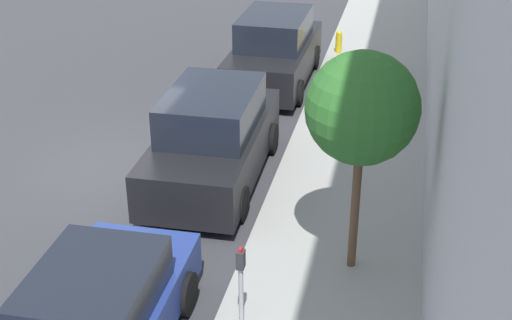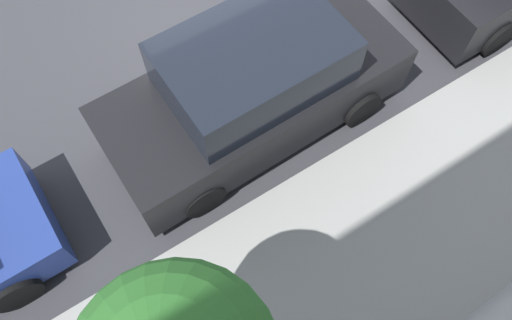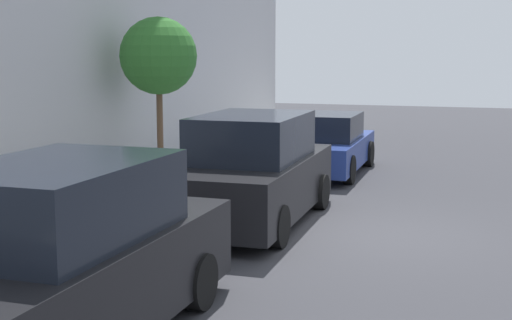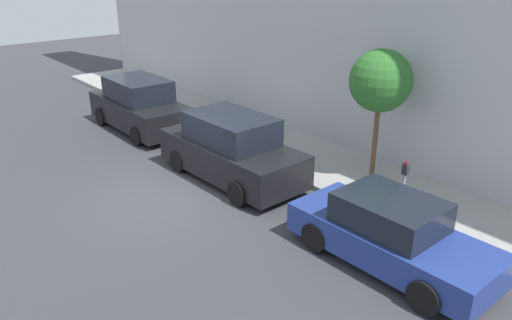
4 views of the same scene
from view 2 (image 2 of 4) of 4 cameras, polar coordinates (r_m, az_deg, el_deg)
The scene contains 3 objects.
ground_plane at distance 9.71m, azimuth -7.03°, elevation 14.29°, with size 60.00×60.00×0.00m, color #38383D.
sidewalk at distance 7.66m, azimuth 11.88°, elevation -10.19°, with size 3.05×32.00×0.15m.
parked_suv_second at distance 7.73m, azimuth -0.26°, elevation 8.19°, with size 2.08×4.84×1.98m.
Camera 2 is at (5.95, -2.43, 7.28)m, focal length 35.00 mm.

